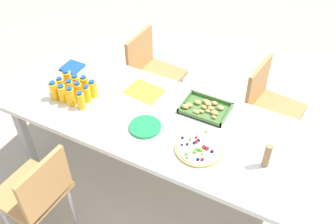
{
  "coord_description": "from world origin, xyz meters",
  "views": [
    {
      "loc": [
        0.88,
        -1.66,
        2.55
      ],
      "look_at": [
        -0.02,
        0.06,
        0.77
      ],
      "focal_mm": 41.14,
      "sensor_mm": 36.0,
      "label": 1
    }
  ],
  "objects": [
    {
      "name": "fruit_pizza",
      "position": [
        0.31,
        -0.14,
        0.77
      ],
      "size": [
        0.31,
        0.31,
        0.05
      ],
      "color": "tan",
      "rests_on": "party_table"
    },
    {
      "name": "paper_folder",
      "position": [
        -0.28,
        0.2,
        0.76
      ],
      "size": [
        0.28,
        0.23,
        0.01
      ],
      "primitive_type": "cube",
      "rotation": [
        0.0,
        0.0,
        -0.1
      ],
      "color": "yellow",
      "rests_on": "party_table"
    },
    {
      "name": "juice_bottle_3",
      "position": [
        -0.58,
        -0.16,
        0.82
      ],
      "size": [
        0.06,
        0.06,
        0.14
      ],
      "color": "#F9AC14",
      "rests_on": "party_table"
    },
    {
      "name": "plate_stack",
      "position": [
        -0.09,
        -0.13,
        0.76
      ],
      "size": [
        0.21,
        0.21,
        0.02
      ],
      "color": "#1E8C4C",
      "rests_on": "party_table"
    },
    {
      "name": "chair_near_left",
      "position": [
        -0.55,
        -0.74,
        0.5
      ],
      "size": [
        0.42,
        0.42,
        0.83
      ],
      "rotation": [
        0.0,
        0.0,
        1.51
      ],
      "color": "#B7844C",
      "rests_on": "ground_plane"
    },
    {
      "name": "juice_bottle_6",
      "position": [
        -0.66,
        -0.08,
        0.82
      ],
      "size": [
        0.06,
        0.06,
        0.14
      ],
      "color": "#F9AE14",
      "rests_on": "party_table"
    },
    {
      "name": "chair_far_left",
      "position": [
        -0.54,
        0.76,
        0.5
      ],
      "size": [
        0.42,
        0.42,
        0.83
      ],
      "rotation": [
        0.0,
        0.0,
        -1.62
      ],
      "color": "#B7844C",
      "rests_on": "ground_plane"
    },
    {
      "name": "ground_plane",
      "position": [
        0.0,
        0.0,
        0.0
      ],
      "size": [
        12.0,
        12.0,
        0.0
      ],
      "primitive_type": "plane",
      "color": "#B2A899"
    },
    {
      "name": "juice_bottle_11",
      "position": [
        -0.58,
        -0.01,
        0.82
      ],
      "size": [
        0.06,
        0.06,
        0.14
      ],
      "color": "#FAAD14",
      "rests_on": "party_table"
    },
    {
      "name": "juice_bottle_4",
      "position": [
        -0.81,
        -0.09,
        0.82
      ],
      "size": [
        0.05,
        0.05,
        0.14
      ],
      "color": "#F9AD14",
      "rests_on": "party_table"
    },
    {
      "name": "snack_tray",
      "position": [
        0.19,
        0.22,
        0.77
      ],
      "size": [
        0.33,
        0.24,
        0.04
      ],
      "color": "#477238",
      "rests_on": "party_table"
    },
    {
      "name": "juice_bottle_8",
      "position": [
        -0.8,
        -0.01,
        0.82
      ],
      "size": [
        0.06,
        0.06,
        0.15
      ],
      "color": "#F9AD14",
      "rests_on": "party_table"
    },
    {
      "name": "juice_bottle_1",
      "position": [
        -0.74,
        -0.16,
        0.82
      ],
      "size": [
        0.06,
        0.06,
        0.14
      ],
      "color": "#F9AE14",
      "rests_on": "party_table"
    },
    {
      "name": "juice_bottle_10",
      "position": [
        -0.65,
        -0.01,
        0.82
      ],
      "size": [
        0.06,
        0.06,
        0.15
      ],
      "color": "#FAAE14",
      "rests_on": "party_table"
    },
    {
      "name": "juice_bottle_2",
      "position": [
        -0.66,
        -0.16,
        0.82
      ],
      "size": [
        0.05,
        0.05,
        0.15
      ],
      "color": "#FAAE14",
      "rests_on": "party_table"
    },
    {
      "name": "napkin_stack",
      "position": [
        -0.93,
        0.19,
        0.76
      ],
      "size": [
        0.15,
        0.15,
        0.02
      ],
      "primitive_type": "cube",
      "color": "#194CA5",
      "rests_on": "party_table"
    },
    {
      "name": "party_table",
      "position": [
        0.0,
        0.0,
        0.69
      ],
      "size": [
        2.27,
        0.83,
        0.75
      ],
      "color": "silver",
      "rests_on": "ground_plane"
    },
    {
      "name": "chair_far_right",
      "position": [
        0.52,
        0.79,
        0.5
      ],
      "size": [
        0.45,
        0.45,
        0.83
      ],
      "rotation": [
        0.0,
        0.0,
        -1.69
      ],
      "color": "#B7844C",
      "rests_on": "ground_plane"
    },
    {
      "name": "juice_bottle_9",
      "position": [
        -0.73,
        -0.01,
        0.82
      ],
      "size": [
        0.06,
        0.06,
        0.13
      ],
      "color": "#FAAE14",
      "rests_on": "party_table"
    },
    {
      "name": "juice_bottle_5",
      "position": [
        -0.73,
        -0.08,
        0.82
      ],
      "size": [
        0.05,
        0.05,
        0.13
      ],
      "color": "#FAAD14",
      "rests_on": "party_table"
    },
    {
      "name": "juice_bottle_0",
      "position": [
        -0.81,
        -0.16,
        0.82
      ],
      "size": [
        0.06,
        0.06,
        0.15
      ],
      "color": "#F9AE14",
      "rests_on": "party_table"
    },
    {
      "name": "juice_bottle_7",
      "position": [
        -0.58,
        -0.08,
        0.82
      ],
      "size": [
        0.05,
        0.05,
        0.14
      ],
      "color": "#FAAE14",
      "rests_on": "party_table"
    },
    {
      "name": "cardboard_tube",
      "position": [
        0.71,
        -0.07,
        0.84
      ],
      "size": [
        0.04,
        0.04,
        0.17
      ],
      "primitive_type": "cylinder",
      "color": "#9E7A56",
      "rests_on": "party_table"
    }
  ]
}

